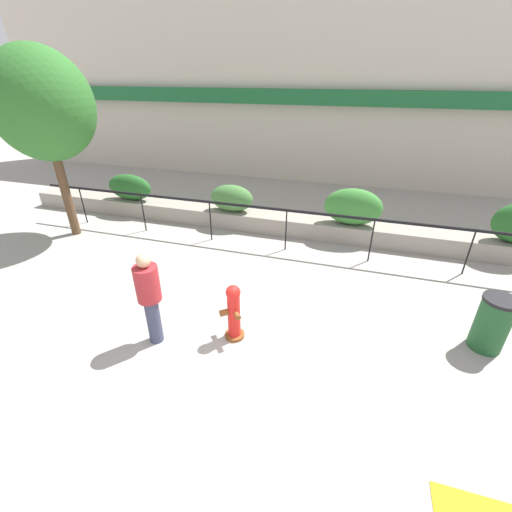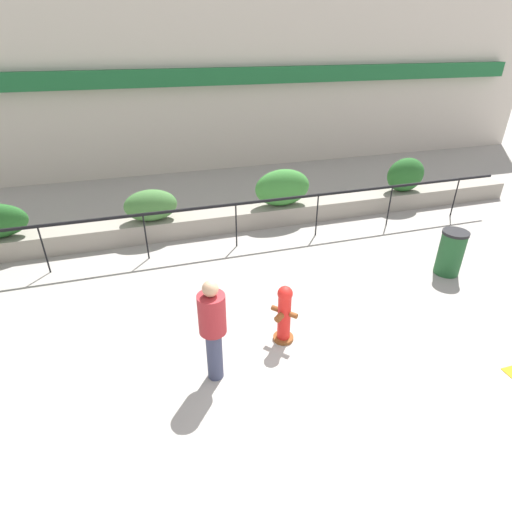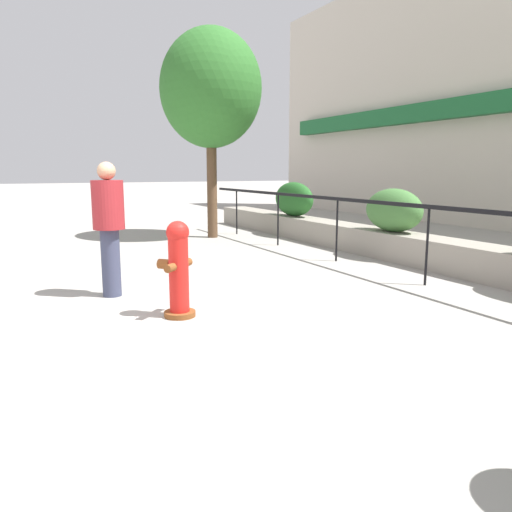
% 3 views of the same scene
% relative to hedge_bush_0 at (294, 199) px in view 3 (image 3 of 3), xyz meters
% --- Properties ---
extents(ground_plane, '(120.00, 120.00, 0.00)m').
position_rel_hedge_bush_0_xyz_m(ground_plane, '(5.45, -6.00, -0.92)').
color(ground_plane, '#9E9991').
extents(planter_wall_low, '(18.00, 0.70, 0.50)m').
position_rel_hedge_bush_0_xyz_m(planter_wall_low, '(5.45, 0.00, -0.67)').
color(planter_wall_low, gray).
rests_on(planter_wall_low, ground).
extents(fence_railing_segment, '(15.00, 0.05, 1.15)m').
position_rel_hedge_bush_0_xyz_m(fence_railing_segment, '(5.45, -1.10, 0.10)').
color(fence_railing_segment, black).
rests_on(fence_railing_segment, ground).
extents(hedge_bush_0, '(1.54, 0.56, 0.83)m').
position_rel_hedge_bush_0_xyz_m(hedge_bush_0, '(0.00, 0.00, 0.00)').
color(hedge_bush_0, '#235B23').
rests_on(hedge_bush_0, planter_wall_low).
extents(hedge_bush_1, '(1.31, 0.70, 0.79)m').
position_rel_hedge_bush_0_xyz_m(hedge_bush_1, '(3.54, 0.00, -0.02)').
color(hedge_bush_1, '#427538').
rests_on(hedge_bush_1, planter_wall_low).
extents(fire_hydrant, '(0.50, 0.50, 1.08)m').
position_rel_hedge_bush_0_xyz_m(fire_hydrant, '(5.34, -4.72, -0.36)').
color(fire_hydrant, brown).
rests_on(fire_hydrant, ground).
extents(street_tree, '(2.59, 2.33, 4.85)m').
position_rel_hedge_bush_0_xyz_m(street_tree, '(-0.69, -1.88, 2.56)').
color(street_tree, brown).
rests_on(street_tree, ground).
extents(pedestrian, '(0.49, 0.49, 1.73)m').
position_rel_hedge_bush_0_xyz_m(pedestrian, '(4.05, -5.21, 0.07)').
color(pedestrian, '#383D56').
rests_on(pedestrian, ground).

